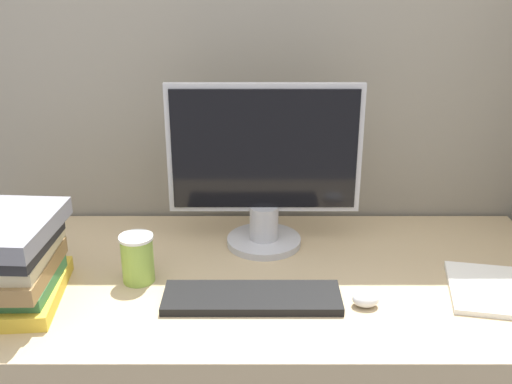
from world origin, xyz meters
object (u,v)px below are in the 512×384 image
at_px(mouse, 363,299).
at_px(book_stack, 8,260).
at_px(monitor, 262,172).
at_px(coffee_cup, 135,259).
at_px(keyboard, 248,298).

bearing_deg(mouse, book_stack, 178.44).
relative_size(monitor, mouse, 8.40).
relative_size(coffee_cup, book_stack, 0.41).
xyz_separation_m(mouse, coffee_cup, (-0.56, 0.12, 0.05)).
bearing_deg(keyboard, coffee_cup, 160.94).
bearing_deg(mouse, keyboard, 175.76).
distance_m(monitor, mouse, 0.45).
relative_size(keyboard, mouse, 6.75).
bearing_deg(coffee_cup, keyboard, -19.06).
bearing_deg(monitor, keyboard, -96.57).
distance_m(keyboard, coffee_cup, 0.31).
xyz_separation_m(keyboard, coffee_cup, (-0.29, 0.10, 0.05)).
relative_size(keyboard, coffee_cup, 3.38).
bearing_deg(mouse, monitor, 125.86).
bearing_deg(book_stack, keyboard, -0.26).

